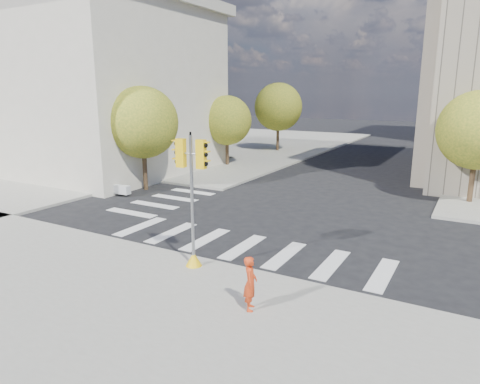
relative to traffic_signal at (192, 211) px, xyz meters
name	(u,v)px	position (x,y,z in m)	size (l,w,h in m)	color
ground	(267,233)	(0.53, 4.78, -2.12)	(160.00, 160.00, 0.00)	black
sidewalk_near	(48,371)	(0.53, -6.22, -2.04)	(30.00, 14.00, 0.15)	gray
sidewalk_far_left	(211,144)	(-19.47, 30.78, -2.04)	(28.00, 40.00, 0.15)	gray
classical_building	(84,87)	(-19.47, 12.78, 4.32)	(19.00, 15.00, 12.70)	beige
tree_lw_near	(143,123)	(-9.97, 8.78, 2.09)	(4.40, 4.40, 6.41)	#382616
tree_lw_mid	(227,121)	(-9.97, 18.78, 1.64)	(4.00, 4.00, 5.77)	#382616
tree_lw_far	(278,107)	(-9.97, 28.78, 2.42)	(4.80, 4.80, 6.95)	#382616
tree_re_near	(478,130)	(8.03, 14.78, 1.93)	(4.20, 4.20, 6.16)	#382616
traffic_signal	(192,211)	(0.00, 0.00, 0.00)	(1.08, 0.56, 4.64)	yellow
photographer	(250,283)	(3.15, -1.73, -1.19)	(0.57, 0.37, 1.55)	red
planter_wall	(92,185)	(-12.47, 6.67, -1.72)	(6.00, 0.40, 0.50)	silver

